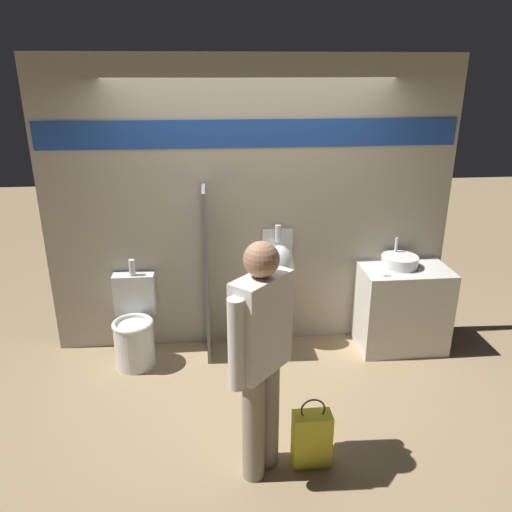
% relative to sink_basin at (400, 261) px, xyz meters
% --- Properties ---
extents(ground_plane, '(16.00, 16.00, 0.00)m').
position_rel_sink_basin_xyz_m(ground_plane, '(-1.37, -0.36, -0.87)').
color(ground_plane, '#997F5B').
extents(display_wall, '(3.77, 0.07, 2.70)m').
position_rel_sink_basin_xyz_m(display_wall, '(-1.37, 0.24, 0.49)').
color(display_wall, '#B2A893').
rests_on(display_wall, ground_plane).
extents(sink_counter, '(0.82, 0.52, 0.82)m').
position_rel_sink_basin_xyz_m(sink_counter, '(0.05, -0.05, -0.46)').
color(sink_counter, silver).
rests_on(sink_counter, ground_plane).
extents(sink_basin, '(0.34, 0.34, 0.25)m').
position_rel_sink_basin_xyz_m(sink_basin, '(0.00, 0.00, 0.00)').
color(sink_basin, silver).
rests_on(sink_basin, sink_counter).
extents(cell_phone, '(0.07, 0.14, 0.01)m').
position_rel_sink_basin_xyz_m(cell_phone, '(-0.20, -0.16, -0.05)').
color(cell_phone, '#B7B7BC').
rests_on(cell_phone, sink_counter).
extents(divider_near_counter, '(0.03, 0.42, 1.61)m').
position_rel_sink_basin_xyz_m(divider_near_counter, '(-1.81, -0.00, -0.07)').
color(divider_near_counter, slate).
rests_on(divider_near_counter, ground_plane).
extents(urinal_near_counter, '(0.30, 0.27, 1.22)m').
position_rel_sink_basin_xyz_m(urinal_near_counter, '(-1.13, 0.08, -0.05)').
color(urinal_near_counter, silver).
rests_on(urinal_near_counter, ground_plane).
extents(toilet, '(0.38, 0.53, 0.94)m').
position_rel_sink_basin_xyz_m(toilet, '(-2.48, -0.08, -0.54)').
color(toilet, silver).
rests_on(toilet, ground_plane).
extents(person_in_vest, '(0.43, 0.44, 1.64)m').
position_rel_sink_basin_xyz_m(person_in_vest, '(-1.47, -1.53, 0.03)').
color(person_in_vest, gray).
rests_on(person_in_vest, ground_plane).
extents(shopping_bag, '(0.26, 0.14, 0.53)m').
position_rel_sink_basin_xyz_m(shopping_bag, '(-1.12, -1.51, -0.67)').
color(shopping_bag, yellow).
rests_on(shopping_bag, ground_plane).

